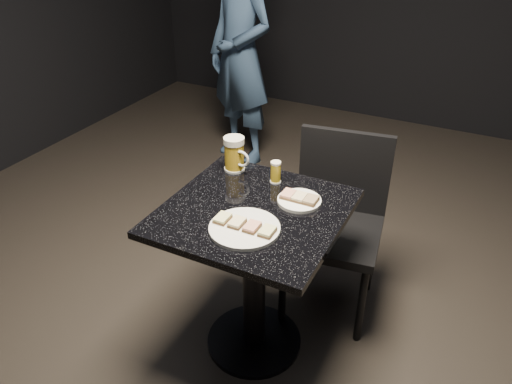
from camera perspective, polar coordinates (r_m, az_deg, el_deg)
floor at (r=2.47m, az=-0.22°, el=-16.72°), size 6.00×6.00×0.00m
plate_large at (r=1.86m, az=-1.32°, el=-4.17°), size 0.27×0.27×0.01m
plate_small at (r=2.03m, az=4.97°, el=-0.99°), size 0.18×0.18×0.01m
patron at (r=3.75m, az=-1.76°, el=15.34°), size 0.70×0.58×1.63m
table at (r=2.12m, az=-0.24°, el=-7.48°), size 0.70×0.70×0.75m
beer_mug at (r=2.23m, az=-2.46°, el=4.36°), size 0.13×0.10×0.16m
beer_tumbler at (r=2.15m, az=2.27°, el=2.29°), size 0.05×0.05×0.10m
chair at (r=2.42m, az=9.19°, el=-2.65°), size 0.50×0.50×0.89m
canapes_on_plate_large at (r=1.85m, az=-1.33°, el=-3.76°), size 0.24×0.07×0.02m
canapes_on_plate_small at (r=2.02m, az=4.99°, el=-0.60°), size 0.15×0.07×0.02m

